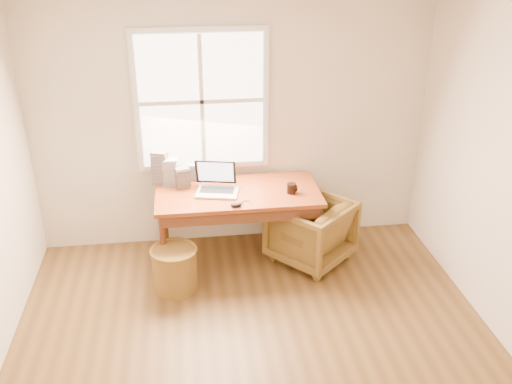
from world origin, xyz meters
TOP-DOWN VIEW (x-y plane):
  - room_shell at (-0.02, 0.16)m, footprint 4.04×4.54m
  - desk at (0.00, 1.80)m, footprint 1.60×0.80m
  - armchair at (0.72, 1.67)m, footprint 1.00×1.00m
  - wicker_stool at (-0.64, 1.33)m, footprint 0.55×0.55m
  - laptop at (-0.20, 1.77)m, footprint 0.52×0.54m
  - mouse at (-0.05, 1.47)m, footprint 0.11×0.07m
  - coffee_mug at (0.51, 1.69)m, footprint 0.11×0.11m
  - cd_stack_a at (-0.64, 2.05)m, footprint 0.14×0.13m
  - cd_stack_b at (-0.53, 1.97)m, footprint 0.16×0.15m
  - cd_stack_c at (-0.74, 2.10)m, footprint 0.18×0.17m
  - cd_stack_d at (-0.41, 2.14)m, footprint 0.16×0.15m

SIDE VIEW (x-z plane):
  - wicker_stool at x=-0.64m, z-range 0.00..0.41m
  - armchair at x=0.72m, z-range 0.00..0.66m
  - desk at x=0.00m, z-range 0.71..0.75m
  - mouse at x=-0.05m, z-range 0.75..0.79m
  - coffee_mug at x=0.51m, z-range 0.75..0.85m
  - cd_stack_d at x=-0.41m, z-range 0.75..0.92m
  - cd_stack_b at x=-0.53m, z-range 0.75..0.96m
  - cd_stack_a at x=-0.64m, z-range 0.75..1.02m
  - laptop at x=-0.20m, z-range 0.75..1.07m
  - cd_stack_c at x=-0.74m, z-range 0.75..1.09m
  - room_shell at x=-0.02m, z-range 0.00..2.64m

